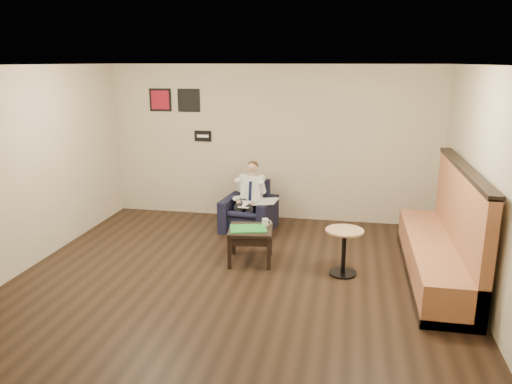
% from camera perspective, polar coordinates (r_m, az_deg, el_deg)
% --- Properties ---
extents(ground, '(6.00, 6.00, 0.00)m').
position_cam_1_polar(ground, '(6.67, -2.41, -10.51)').
color(ground, black).
rests_on(ground, ground).
extents(wall_back, '(6.00, 0.02, 2.80)m').
position_cam_1_polar(wall_back, '(9.10, 1.85, 5.58)').
color(wall_back, beige).
rests_on(wall_back, ground).
extents(wall_front, '(6.00, 0.02, 2.80)m').
position_cam_1_polar(wall_front, '(3.51, -14.13, -10.04)').
color(wall_front, beige).
rests_on(wall_front, ground).
extents(wall_left, '(0.02, 6.00, 2.80)m').
position_cam_1_polar(wall_left, '(7.48, -25.51, 2.15)').
color(wall_left, beige).
rests_on(wall_left, ground).
extents(wall_right, '(0.02, 6.00, 2.80)m').
position_cam_1_polar(wall_right, '(6.25, 25.29, -0.07)').
color(wall_right, beige).
rests_on(wall_right, ground).
extents(ceiling, '(6.00, 6.00, 0.02)m').
position_cam_1_polar(ceiling, '(6.04, -2.70, 14.29)').
color(ceiling, white).
rests_on(ceiling, wall_back).
extents(seating_sign, '(0.32, 0.02, 0.20)m').
position_cam_1_polar(seating_sign, '(9.36, -6.09, 6.38)').
color(seating_sign, black).
rests_on(seating_sign, wall_back).
extents(art_print_left, '(0.42, 0.03, 0.42)m').
position_cam_1_polar(art_print_left, '(9.55, -10.87, 10.30)').
color(art_print_left, maroon).
rests_on(art_print_left, wall_back).
extents(art_print_right, '(0.42, 0.03, 0.42)m').
position_cam_1_polar(art_print_right, '(9.36, -7.69, 10.34)').
color(art_print_right, black).
rests_on(art_print_right, wall_back).
extents(armchair, '(0.94, 0.94, 0.82)m').
position_cam_1_polar(armchair, '(8.63, -0.82, -1.67)').
color(armchair, black).
rests_on(armchair, ground).
extents(seated_man, '(0.63, 0.86, 1.12)m').
position_cam_1_polar(seated_man, '(8.49, -1.06, -0.89)').
color(seated_man, silver).
rests_on(seated_man, armchair).
extents(lap_papers, '(0.20, 0.28, 0.01)m').
position_cam_1_polar(lap_papers, '(8.42, -1.26, -1.42)').
color(lap_papers, white).
rests_on(lap_papers, seated_man).
extents(newspaper, '(0.39, 0.47, 0.01)m').
position_cam_1_polar(newspaper, '(8.40, 1.19, -1.07)').
color(newspaper, silver).
rests_on(newspaper, armchair).
extents(side_table, '(0.70, 0.70, 0.51)m').
position_cam_1_polar(side_table, '(7.29, -0.62, -6.08)').
color(side_table, black).
rests_on(side_table, ground).
extents(green_folder, '(0.59, 0.48, 0.01)m').
position_cam_1_polar(green_folder, '(7.18, -0.91, -4.19)').
color(green_folder, green).
rests_on(green_folder, side_table).
extents(coffee_mug, '(0.10, 0.10, 0.11)m').
position_cam_1_polar(coffee_mug, '(7.31, 1.05, -3.47)').
color(coffee_mug, white).
rests_on(coffee_mug, side_table).
extents(smartphone, '(0.16, 0.09, 0.01)m').
position_cam_1_polar(smartphone, '(7.37, -0.08, -3.70)').
color(smartphone, black).
rests_on(smartphone, side_table).
extents(banquette, '(0.71, 2.96, 1.51)m').
position_cam_1_polar(banquette, '(7.05, 20.04, -3.43)').
color(banquette, '#AD6843').
rests_on(banquette, ground).
extents(cafe_table, '(0.61, 0.61, 0.64)m').
position_cam_1_polar(cafe_table, '(6.95, 9.99, -6.78)').
color(cafe_table, tan).
rests_on(cafe_table, ground).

